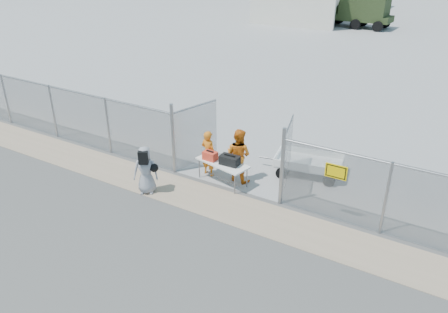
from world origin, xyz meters
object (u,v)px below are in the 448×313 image
Objects in this scene: visitor at (146,170)px; utility_trailer at (309,165)px; folding_table at (223,172)px; security_worker_right at (239,155)px; security_worker_left at (209,153)px.

visitor is 5.53m from utility_trailer.
security_worker_right is (0.35, 0.43, 0.54)m from folding_table.
folding_table is 0.77m from security_worker_right.
security_worker_right is 2.53m from utility_trailer.
security_worker_left reaches higher than folding_table.
security_worker_left is at bearing -158.93° from utility_trailer.
utility_trailer is (1.88, 1.60, -0.57)m from security_worker_right.
visitor is 0.54× the size of utility_trailer.
security_worker_right is at bearing 16.36° from visitor.
folding_table reaches higher than utility_trailer.
folding_table is 1.11× the size of security_worker_left.
folding_table is 0.62× the size of utility_trailer.
visitor is at bearing 70.63° from security_worker_left.
visitor reaches higher than folding_table.
utility_trailer is at bearing -139.83° from security_worker_left.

